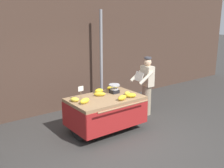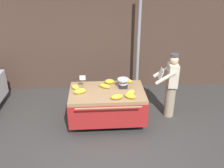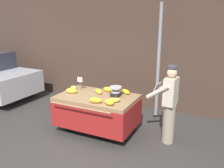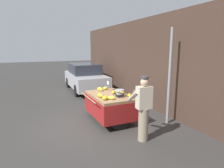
% 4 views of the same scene
% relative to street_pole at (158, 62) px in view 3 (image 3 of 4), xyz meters
% --- Properties ---
extents(ground_plane, '(60.00, 60.00, 0.00)m').
position_rel_street_pole_xyz_m(ground_plane, '(-1.03, -2.38, -1.51)').
color(ground_plane, '#383533').
extents(back_wall, '(16.00, 0.24, 3.60)m').
position_rel_street_pole_xyz_m(back_wall, '(-1.03, 0.55, 0.29)').
color(back_wall, '#473328').
rests_on(back_wall, ground).
extents(street_pole, '(0.09, 0.09, 3.02)m').
position_rel_street_pole_xyz_m(street_pole, '(0.00, 0.00, 0.00)').
color(street_pole, gray).
rests_on(street_pole, ground).
extents(banana_cart, '(1.83, 1.34, 0.90)m').
position_rel_street_pole_xyz_m(banana_cart, '(-0.99, -1.61, -0.84)').
color(banana_cart, '#93704C').
rests_on(banana_cart, ground).
extents(weighing_scale, '(0.28, 0.28, 0.24)m').
position_rel_street_pole_xyz_m(weighing_scale, '(-0.58, -1.44, -0.50)').
color(weighing_scale, black).
rests_on(weighing_scale, banana_cart).
extents(price_sign, '(0.14, 0.01, 0.34)m').
position_rel_street_pole_xyz_m(price_sign, '(-1.57, -1.42, -0.37)').
color(price_sign, '#997A51').
rests_on(price_sign, banana_cart).
extents(banana_bunch_0, '(0.25, 0.26, 0.10)m').
position_rel_street_pole_xyz_m(banana_bunch_0, '(-1.75, -1.44, -0.56)').
color(banana_bunch_0, yellow).
rests_on(banana_bunch_0, banana_cart).
extents(banana_bunch_1, '(0.30, 0.26, 0.11)m').
position_rel_street_pole_xyz_m(banana_bunch_1, '(-1.04, -1.44, -0.56)').
color(banana_bunch_1, gold).
rests_on(banana_bunch_1, banana_cart).
extents(banana_bunch_2, '(0.25, 0.16, 0.12)m').
position_rel_street_pole_xyz_m(banana_bunch_2, '(-0.91, -1.20, -0.55)').
color(banana_bunch_2, gold).
rests_on(banana_bunch_2, banana_cart).
extents(banana_bunch_3, '(0.31, 0.20, 0.13)m').
position_rel_street_pole_xyz_m(banana_bunch_3, '(-1.63, -1.69, -0.55)').
color(banana_bunch_3, yellow).
rests_on(banana_bunch_3, banana_cart).
extents(banana_bunch_4, '(0.28, 0.31, 0.10)m').
position_rel_street_pole_xyz_m(banana_bunch_4, '(-0.44, -1.81, -0.57)').
color(banana_bunch_4, yellow).
rests_on(banana_bunch_4, banana_cart).
extents(banana_bunch_5, '(0.30, 0.19, 0.12)m').
position_rel_street_pole_xyz_m(banana_bunch_5, '(-0.79, -2.02, -0.55)').
color(banana_bunch_5, gold).
rests_on(banana_bunch_5, banana_cart).
extents(banana_bunch_6, '(0.31, 0.28, 0.11)m').
position_rel_street_pole_xyz_m(banana_bunch_6, '(-0.48, -1.98, -0.56)').
color(banana_bunch_6, gold).
rests_on(banana_bunch_6, banana_cart).
extents(banana_bunch_7, '(0.30, 0.25, 0.10)m').
position_rel_street_pole_xyz_m(banana_bunch_7, '(-0.45, -1.16, -0.56)').
color(banana_bunch_7, gold).
rests_on(banana_bunch_7, banana_cart).
extents(vendor_person, '(0.60, 0.55, 1.71)m').
position_rel_street_pole_xyz_m(vendor_person, '(0.64, -1.38, -0.63)').
color(vendor_person, gray).
rests_on(vendor_person, ground).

